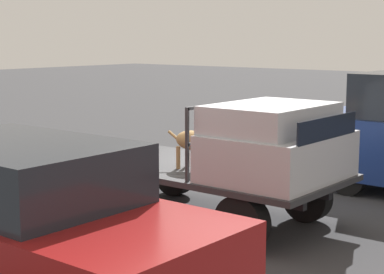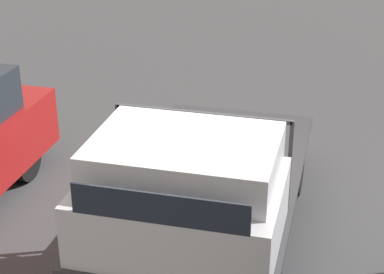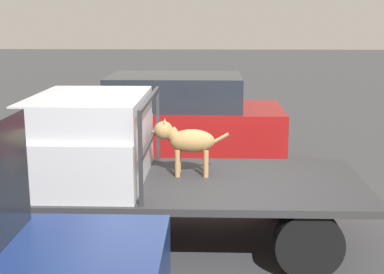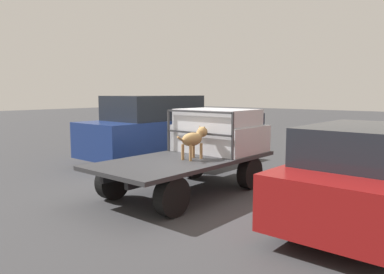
% 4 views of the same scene
% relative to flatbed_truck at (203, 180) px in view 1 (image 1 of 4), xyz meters
% --- Properties ---
extents(ground_plane, '(80.00, 80.00, 0.00)m').
position_rel_flatbed_truck_xyz_m(ground_plane, '(0.00, 0.00, -0.57)').
color(ground_plane, '#38383A').
extents(flatbed_truck, '(4.04, 1.96, 0.77)m').
position_rel_flatbed_truck_xyz_m(flatbed_truck, '(0.00, 0.00, 0.00)').
color(flatbed_truck, black).
rests_on(flatbed_truck, ground).
extents(truck_cab, '(1.46, 1.84, 0.99)m').
position_rel_flatbed_truck_xyz_m(truck_cab, '(1.21, 0.00, 0.66)').
color(truck_cab, '#B7B7BC').
rests_on(truck_cab, flatbed_truck).
extents(truck_headboard, '(0.04, 1.84, 0.97)m').
position_rel_flatbed_truck_xyz_m(truck_headboard, '(0.44, 0.00, 0.84)').
color(truck_headboard, '#2D2D30').
rests_on(truck_headboard, flatbed_truck).
extents(dog, '(0.93, 0.28, 0.68)m').
position_rel_flatbed_truck_xyz_m(dog, '(0.05, -0.22, 0.62)').
color(dog, '#9E7547').
rests_on(dog, flatbed_truck).
extents(parked_sedan, '(4.24, 1.79, 1.62)m').
position_rel_flatbed_truck_xyz_m(parked_sedan, '(0.54, -3.49, 0.24)').
color(parked_sedan, black).
rests_on(parked_sedan, ground).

